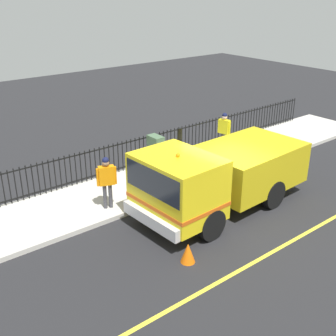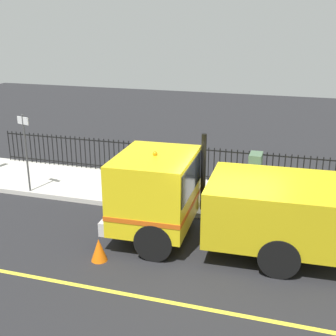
{
  "view_description": "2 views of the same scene",
  "coord_description": "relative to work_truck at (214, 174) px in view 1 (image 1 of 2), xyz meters",
  "views": [
    {
      "loc": [
        -8.51,
        9.28,
        6.85
      ],
      "look_at": [
        1.71,
        1.13,
        1.23
      ],
      "focal_mm": 45.71,
      "sensor_mm": 36.0,
      "label": 1
    },
    {
      "loc": [
        -10.09,
        -1.53,
        5.62
      ],
      "look_at": [
        1.04,
        1.9,
        1.71
      ],
      "focal_mm": 47.7,
      "sensor_mm": 36.0,
      "label": 2
    }
  ],
  "objects": [
    {
      "name": "traffic_cone",
      "position": [
        -1.63,
        2.51,
        -1.01
      ],
      "size": [
        0.4,
        0.4,
        0.57
      ],
      "primitive_type": "cone",
      "color": "orange",
      "rests_on": "ground"
    },
    {
      "name": "pedestrian_distant",
      "position": [
        3.39,
        -3.89,
        -0.09
      ],
      "size": [
        0.63,
        0.31,
        1.72
      ],
      "rotation": [
        0.0,
        0.0,
        3.33
      ],
      "color": "yellow",
      "rests_on": "sidewalk_slab"
    },
    {
      "name": "work_truck",
      "position": [
        0.0,
        0.0,
        0.0
      ],
      "size": [
        2.75,
        6.29,
        2.68
      ],
      "rotation": [
        0.0,
        0.0,
        0.04
      ],
      "color": "yellow",
      "rests_on": "ground"
    },
    {
      "name": "sidewalk_slab",
      "position": [
        2.93,
        -0.4,
        -1.22
      ],
      "size": [
        2.99,
        22.78,
        0.15
      ],
      "primitive_type": "cube",
      "color": "beige",
      "rests_on": "ground"
    },
    {
      "name": "utility_cabinet",
      "position": [
        3.86,
        -0.57,
        -0.51
      ],
      "size": [
        0.67,
        0.4,
        1.27
      ],
      "primitive_type": "cube",
      "color": "#4C6B4C",
      "rests_on": "sidewalk_slab"
    },
    {
      "name": "ground_plane",
      "position": [
        -0.25,
        -0.4,
        -1.3
      ],
      "size": [
        50.12,
        50.12,
        0.0
      ],
      "primitive_type": "plane",
      "color": "#232326",
      "rests_on": "ground"
    },
    {
      "name": "worker_standing",
      "position": [
        2.07,
        2.73,
        -0.06
      ],
      "size": [
        0.39,
        0.61,
        1.77
      ],
      "rotation": [
        0.0,
        0.0,
        -1.94
      ],
      "color": "orange",
      "rests_on": "sidewalk_slab"
    },
    {
      "name": "iron_fence",
      "position": [
        4.3,
        -0.4,
        -0.53
      ],
      "size": [
        0.04,
        19.4,
        1.22
      ],
      "color": "black",
      "rests_on": "sidewalk_slab"
    },
    {
      "name": "lane_marking",
      "position": [
        -2.76,
        -0.4,
        -1.29
      ],
      "size": [
        0.12,
        20.5,
        0.01
      ],
      "primitive_type": "cube",
      "color": "yellow",
      "rests_on": "ground"
    }
  ]
}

